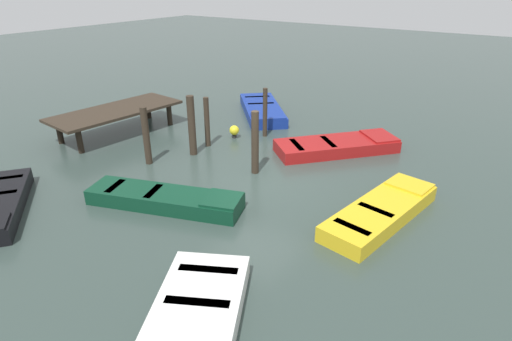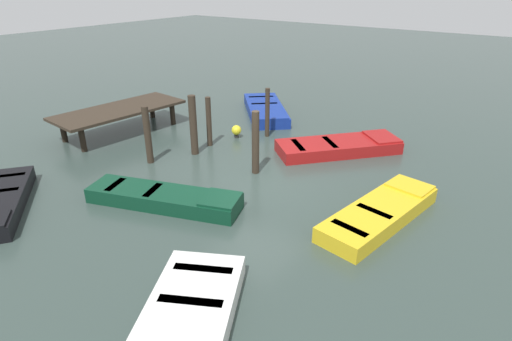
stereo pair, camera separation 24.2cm
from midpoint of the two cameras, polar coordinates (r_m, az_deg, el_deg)
ground_plane at (r=12.32m, az=0.56°, el=-1.48°), size 80.00×80.00×0.00m
dock_segment at (r=16.71m, az=-17.71°, el=7.69°), size 4.98×2.45×0.95m
rowboat_red at (r=14.57m, az=11.73°, el=3.26°), size 4.02×3.76×0.46m
rowboat_yellow at (r=10.80m, az=17.19°, el=-5.50°), size 3.95×1.79×0.46m
rowboat_dark_green at (r=11.21m, az=-11.67°, el=-3.66°), size 2.31×4.20×0.46m
rowboat_blue at (r=18.29m, az=1.67°, el=8.28°), size 4.04×3.87×0.46m
rowboat_white at (r=7.59m, az=-8.49°, el=-19.53°), size 3.55×2.82×0.46m
mooring_piling_near_right at (r=12.47m, az=0.49°, el=3.78°), size 0.22×0.22×1.95m
mooring_piling_near_left at (r=14.01m, az=-8.04°, el=6.10°), size 0.25×0.25×2.01m
mooring_piling_far_right at (r=15.53m, az=2.00°, el=7.87°), size 0.17×0.17×1.82m
mooring_piling_far_left at (r=13.61m, az=-14.05°, el=4.69°), size 0.21×0.21×1.87m
mooring_piling_mid_right at (r=14.72m, az=-5.97°, el=6.62°), size 0.18×0.18×1.75m
marker_buoy at (r=15.57m, az=-2.24°, el=5.48°), size 0.36×0.36×0.48m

